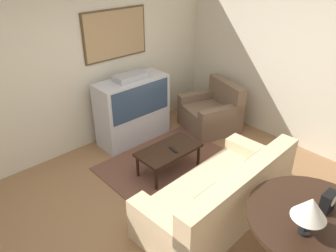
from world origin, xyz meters
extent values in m
plane|color=#8E6642|center=(0.00, 0.00, 0.00)|extent=(12.00, 12.00, 0.00)
cube|color=beige|center=(0.00, 2.13, 1.35)|extent=(12.00, 0.06, 2.70)
cube|color=#4C381E|center=(0.71, 2.08, 1.75)|extent=(1.16, 0.03, 0.78)
cube|color=#A37F56|center=(0.71, 2.07, 1.75)|extent=(1.11, 0.01, 0.73)
cube|color=beige|center=(2.63, 0.00, 1.35)|extent=(0.06, 12.00, 2.70)
cube|color=brown|center=(0.62, 0.63, 0.01)|extent=(1.95, 1.67, 0.01)
cube|color=#B7B7BC|center=(0.71, 1.73, 0.25)|extent=(1.23, 0.49, 0.49)
cube|color=#B7B7BC|center=(0.71, 1.73, 0.79)|extent=(1.23, 0.49, 0.60)
cube|color=#2D425B|center=(0.71, 1.48, 0.79)|extent=(1.11, 0.01, 0.53)
cube|color=#9E9EA3|center=(0.71, 1.73, 1.14)|extent=(0.56, 0.27, 0.09)
cube|color=#CCB289|center=(0.34, -0.44, 0.20)|extent=(2.10, 1.03, 0.40)
cube|color=#CCB289|center=(0.36, -0.79, 0.62)|extent=(2.06, 0.32, 0.44)
cube|color=#CCB289|center=(1.25, -0.39, 0.28)|extent=(0.29, 0.94, 0.56)
cube|color=#CCB289|center=(-0.57, -0.48, 0.28)|extent=(0.29, 0.94, 0.56)
cube|color=gray|center=(0.81, -0.63, 0.57)|extent=(0.37, 0.14, 0.34)
cube|color=gray|center=(-0.11, -0.68, 0.57)|extent=(0.37, 0.14, 0.34)
cube|color=brown|center=(1.96, 1.09, 0.21)|extent=(1.08, 1.12, 0.43)
cube|color=brown|center=(2.28, 1.00, 0.64)|extent=(0.44, 0.92, 0.43)
cube|color=brown|center=(2.07, 1.45, 0.28)|extent=(0.86, 0.40, 0.57)
cube|color=brown|center=(1.85, 0.73, 0.28)|extent=(0.86, 0.40, 0.57)
cube|color=black|center=(0.51, 0.61, 0.37)|extent=(0.94, 0.51, 0.04)
cylinder|color=black|center=(0.09, 0.40, 0.18)|extent=(0.04, 0.04, 0.35)
cylinder|color=black|center=(0.93, 0.40, 0.18)|extent=(0.04, 0.04, 0.35)
cylinder|color=black|center=(0.09, 0.81, 0.18)|extent=(0.04, 0.04, 0.35)
cylinder|color=black|center=(0.93, 0.81, 0.18)|extent=(0.04, 0.04, 0.35)
cylinder|color=black|center=(0.36, -1.59, 0.72)|extent=(1.28, 1.28, 0.04)
cube|color=black|center=(0.36, -1.59, 0.66)|extent=(1.09, 0.51, 0.08)
cylinder|color=black|center=(0.80, -1.53, 0.35)|extent=(0.05, 0.05, 0.70)
cylinder|color=black|center=(0.10, -1.61, 0.76)|extent=(0.11, 0.11, 0.02)
cylinder|color=black|center=(0.10, -1.61, 0.93)|extent=(0.02, 0.02, 0.33)
cone|color=silver|center=(0.10, -1.61, 1.04)|extent=(0.30, 0.30, 0.20)
cube|color=black|center=(0.52, -1.61, 0.85)|extent=(0.17, 0.09, 0.21)
cylinder|color=white|center=(0.52, -1.65, 0.89)|extent=(0.11, 0.01, 0.11)
cube|color=black|center=(0.53, 0.53, 0.40)|extent=(0.07, 0.16, 0.02)
camera|label=1|loc=(-2.19, -2.33, 2.97)|focal=35.00mm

